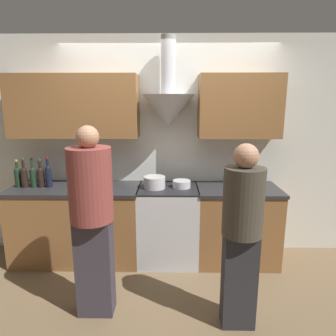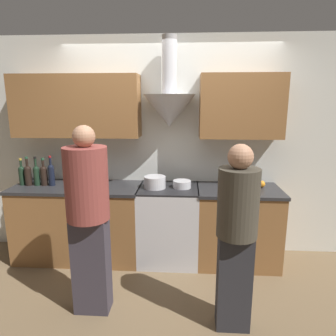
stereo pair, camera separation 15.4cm
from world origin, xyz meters
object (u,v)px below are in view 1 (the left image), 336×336
(wine_bottle_2, at_px, (33,176))
(orange_fruit, at_px, (260,183))
(person_foreground_right, at_px, (242,230))
(stock_pot, at_px, (155,182))
(person_foreground_left, at_px, (92,215))
(wine_bottle_1, at_px, (24,176))
(wine_bottle_0, at_px, (18,176))
(wine_bottle_4, at_px, (48,175))
(mixing_bowl, at_px, (182,184))
(stove_range, at_px, (168,224))
(wine_bottle_3, at_px, (41,176))

(wine_bottle_2, xyz_separation_m, orange_fruit, (2.60, 0.07, -0.09))
(person_foreground_right, bearing_deg, stock_pot, 125.87)
(stock_pot, distance_m, person_foreground_left, 1.02)
(wine_bottle_1, distance_m, person_foreground_right, 2.48)
(wine_bottle_0, relative_size, wine_bottle_2, 0.93)
(wine_bottle_4, height_order, mixing_bowl, wine_bottle_4)
(wine_bottle_1, bearing_deg, wine_bottle_2, 2.80)
(wine_bottle_0, bearing_deg, wine_bottle_1, -10.04)
(stove_range, xyz_separation_m, wine_bottle_2, (-1.54, -0.01, 0.58))
(wine_bottle_2, bearing_deg, mixing_bowl, 0.19)
(wine_bottle_0, height_order, mixing_bowl, wine_bottle_0)
(wine_bottle_2, relative_size, mixing_bowl, 1.67)
(wine_bottle_4, distance_m, orange_fruit, 2.43)
(stock_pot, height_order, orange_fruit, stock_pot)
(mixing_bowl, relative_size, person_foreground_right, 0.13)
(wine_bottle_2, height_order, person_foreground_right, person_foreground_right)
(wine_bottle_4, distance_m, mixing_bowl, 1.52)
(wine_bottle_3, relative_size, person_foreground_right, 0.21)
(wine_bottle_0, bearing_deg, orange_fruit, 1.34)
(wine_bottle_4, xyz_separation_m, stock_pot, (1.21, -0.03, -0.07))
(wine_bottle_4, bearing_deg, mixing_bowl, 0.04)
(wine_bottle_0, bearing_deg, person_foreground_left, -40.48)
(stove_range, relative_size, orange_fruit, 11.41)
(stove_range, relative_size, wine_bottle_2, 2.63)
(mixing_bowl, height_order, person_foreground_right, person_foreground_right)
(wine_bottle_1, relative_size, person_foreground_right, 0.22)
(wine_bottle_4, distance_m, stock_pot, 1.21)
(stock_pot, bearing_deg, wine_bottle_0, 178.88)
(orange_fruit, xyz_separation_m, person_foreground_left, (-1.69, -1.00, -0.01))
(wine_bottle_0, distance_m, wine_bottle_3, 0.27)
(wine_bottle_2, height_order, person_foreground_left, person_foreground_left)
(orange_fruit, bearing_deg, person_foreground_left, -149.33)
(mixing_bowl, bearing_deg, wine_bottle_2, -179.81)
(stove_range, xyz_separation_m, stock_pot, (-0.15, -0.03, 0.51))
(wine_bottle_3, relative_size, person_foreground_left, 0.19)
(stove_range, height_order, stock_pot, stock_pot)
(wine_bottle_2, relative_size, person_foreground_right, 0.22)
(person_foreground_right, bearing_deg, wine_bottle_4, 151.47)
(mixing_bowl, relative_size, orange_fruit, 2.60)
(orange_fruit, height_order, person_foreground_left, person_foreground_left)
(wine_bottle_0, relative_size, wine_bottle_4, 0.90)
(person_foreground_left, xyz_separation_m, person_foreground_right, (1.23, -0.14, -0.06))
(stove_range, height_order, wine_bottle_3, wine_bottle_3)
(wine_bottle_1, xyz_separation_m, wine_bottle_3, (0.18, 0.01, -0.00))
(stove_range, bearing_deg, wine_bottle_2, -179.80)
(wine_bottle_2, bearing_deg, person_foreground_right, -26.43)
(wine_bottle_1, bearing_deg, mixing_bowl, 0.34)
(stove_range, bearing_deg, mixing_bowl, 0.11)
(stove_range, bearing_deg, person_foreground_right, -60.68)
(mixing_bowl, distance_m, orange_fruit, 0.91)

